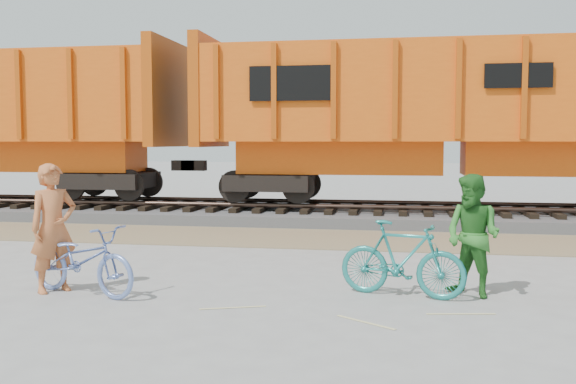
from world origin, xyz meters
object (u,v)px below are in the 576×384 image
(bicycle_blue, at_px, (82,260))
(person_solo, at_px, (53,228))
(hopper_car_center, at_px, (453,113))
(bicycle_teal, at_px, (402,259))
(person_man, at_px, (473,236))

(bicycle_blue, bearing_deg, person_solo, 96.94)
(hopper_car_center, distance_m, person_solo, 11.53)
(bicycle_teal, relative_size, person_solo, 0.96)
(person_solo, distance_m, person_man, 6.15)
(bicycle_teal, distance_m, person_solo, 5.15)
(hopper_car_center, bearing_deg, person_man, -92.45)
(person_solo, bearing_deg, bicycle_blue, -63.19)
(hopper_car_center, height_order, bicycle_blue, hopper_car_center)
(bicycle_blue, xyz_separation_m, bicycle_teal, (4.61, 0.66, 0.04))
(bicycle_teal, xyz_separation_m, person_man, (1.00, 0.20, 0.33))
(hopper_car_center, distance_m, bicycle_blue, 11.43)
(bicycle_blue, bearing_deg, person_man, -63.01)
(bicycle_blue, bearing_deg, hopper_car_center, -14.11)
(person_man, bearing_deg, bicycle_teal, -128.65)
(hopper_car_center, height_order, person_man, hopper_car_center)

